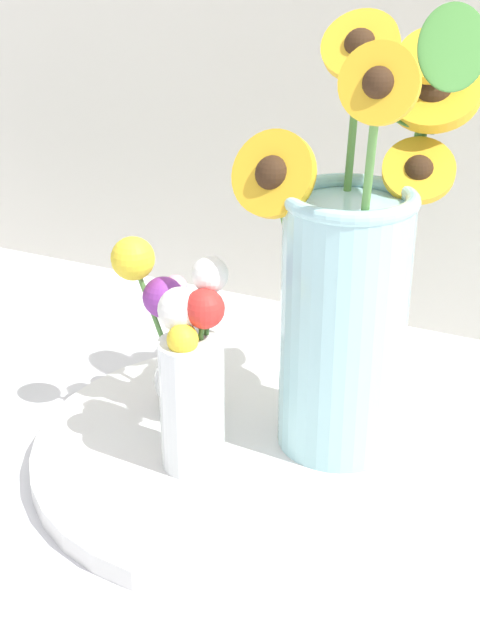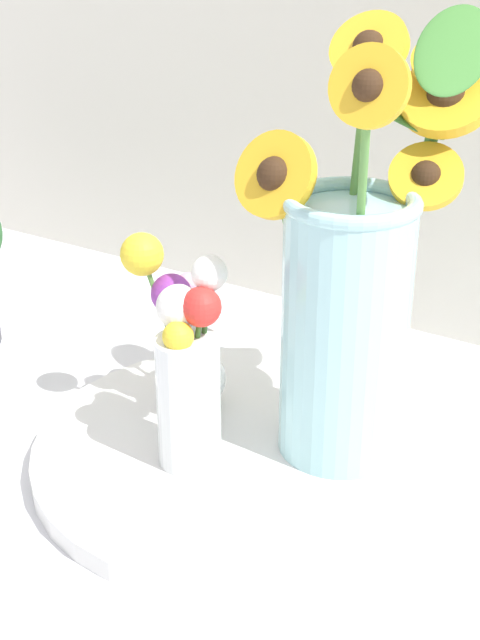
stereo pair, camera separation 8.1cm
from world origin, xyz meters
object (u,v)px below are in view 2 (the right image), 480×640
serving_tray (240,452)px  mason_jar_sunflowers (352,297)px  vase_small_center (189,375)px  vase_bulb_right (183,339)px

serving_tray → mason_jar_sunflowers: bearing=31.5°
mason_jar_sunflowers → serving_tray: bearing=-148.5°
mason_jar_sunflowers → vase_small_center: (-0.11, -0.10, -0.07)m
serving_tray → vase_bulb_right: 0.13m
mason_jar_sunflowers → vase_bulb_right: (-0.17, -0.02, -0.08)m
vase_bulb_right → vase_small_center: bearing=-51.3°
mason_jar_sunflowers → vase_small_center: 0.16m
mason_jar_sunflowers → vase_small_center: mason_jar_sunflowers is taller
vase_small_center → vase_bulb_right: size_ratio=1.05×
mason_jar_sunflowers → vase_small_center: size_ratio=2.10×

